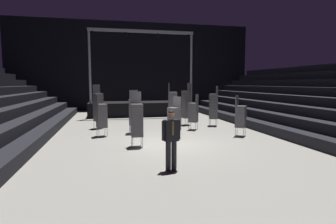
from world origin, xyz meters
The scene contains 15 objects.
ground_plane centered at (0.00, 0.00, -0.05)m, with size 22.00×30.00×0.10m, color gray.
arena_end_wall centered at (0.00, 15.00, 4.00)m, with size 22.00×0.30×8.00m, color black.
bleacher_bank_right centered at (8.00, 1.00, 1.80)m, with size 6.00×24.00×3.60m.
stage_riser centered at (0.00, 10.19, 0.63)m, with size 7.81×2.64×6.22m.
man_with_tie centered at (-0.76, -3.36, 0.98)m, with size 0.57×0.31×1.73m.
chair_stack_front_left centered at (2.06, 4.82, 1.24)m, with size 0.54×0.54×2.48m.
chair_stack_front_right centered at (-1.40, -0.21, 1.07)m, with size 0.45×0.45×2.14m.
chair_stack_mid_left centered at (3.48, 4.16, 1.15)m, with size 0.53×0.53×2.31m.
chair_stack_mid_right centered at (-1.25, 2.75, 1.07)m, with size 0.45×0.45×2.14m.
chair_stack_mid_centre centered at (1.95, 3.12, 0.94)m, with size 0.61×0.61×1.88m.
chair_stack_rear_left centered at (0.79, 3.05, 1.24)m, with size 0.51×0.51×2.48m.
chair_stack_rear_right centered at (0.34, 0.79, 0.94)m, with size 0.62×0.62×1.88m.
chair_stack_rear_centre centered at (-3.00, 4.61, 1.19)m, with size 0.59×0.59×2.39m.
chair_stack_aisle_left centered at (-2.79, 2.26, 0.98)m, with size 0.54×0.54×1.96m.
chair_stack_aisle_right centered at (3.55, 0.95, 0.94)m, with size 0.62×0.62×1.88m.
Camera 1 is at (-2.47, -10.78, 2.47)m, focal length 29.48 mm.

